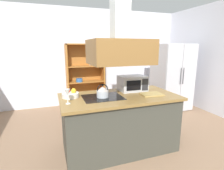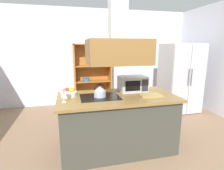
# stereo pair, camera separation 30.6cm
# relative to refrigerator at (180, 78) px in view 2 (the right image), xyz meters

# --- Properties ---
(ground_plane) EXTENTS (7.80, 7.80, 0.00)m
(ground_plane) POSITION_rel_refrigerator_xyz_m (-2.18, -1.73, -0.87)
(ground_plane) COLOR #896A50
(wall_back) EXTENTS (6.00, 0.12, 2.70)m
(wall_back) POSITION_rel_refrigerator_xyz_m (-2.18, 1.27, 0.48)
(wall_back) COLOR silver
(wall_back) RESTS_ON ground
(kitchen_island) EXTENTS (1.84, 0.96, 0.90)m
(kitchen_island) POSITION_rel_refrigerator_xyz_m (-2.04, -1.35, -0.41)
(kitchen_island) COLOR #3D3E36
(kitchen_island) RESTS_ON ground
(range_hood) EXTENTS (0.90, 0.70, 1.30)m
(range_hood) POSITION_rel_refrigerator_xyz_m (-2.04, -1.35, 0.84)
(range_hood) COLOR brown
(refrigerator) EXTENTS (0.90, 0.78, 1.73)m
(refrigerator) POSITION_rel_refrigerator_xyz_m (0.00, 0.00, 0.00)
(refrigerator) COLOR silver
(refrigerator) RESTS_ON ground
(dish_cabinet) EXTENTS (1.04, 0.40, 1.74)m
(dish_cabinet) POSITION_rel_refrigerator_xyz_m (-2.13, 1.05, -0.10)
(dish_cabinet) COLOR #AB692A
(dish_cabinet) RESTS_ON ground
(kettle) EXTENTS (0.18, 0.18, 0.21)m
(kettle) POSITION_rel_refrigerator_xyz_m (-2.32, -1.35, 0.12)
(kettle) COLOR #B3BBC4
(kettle) RESTS_ON kitchen_island
(cutting_board) EXTENTS (0.35, 0.26, 0.02)m
(cutting_board) POSITION_rel_refrigerator_xyz_m (-1.53, -1.47, 0.04)
(cutting_board) COLOR #AA8E4D
(cutting_board) RESTS_ON kitchen_island
(microwave) EXTENTS (0.46, 0.35, 0.26)m
(microwave) POSITION_rel_refrigerator_xyz_m (-1.70, -1.11, 0.16)
(microwave) COLOR #B7BABF
(microwave) RESTS_ON kitchen_island
(wine_glass_on_counter) EXTENTS (0.08, 0.08, 0.21)m
(wine_glass_on_counter) POSITION_rel_refrigerator_xyz_m (-2.85, -1.50, 0.19)
(wine_glass_on_counter) COLOR silver
(wine_glass_on_counter) RESTS_ON kitchen_island
(fruit_bowl) EXTENTS (0.25, 0.25, 0.14)m
(fruit_bowl) POSITION_rel_refrigerator_xyz_m (-2.78, -1.19, 0.08)
(fruit_bowl) COLOR silver
(fruit_bowl) RESTS_ON kitchen_island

